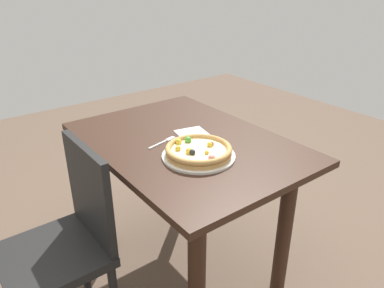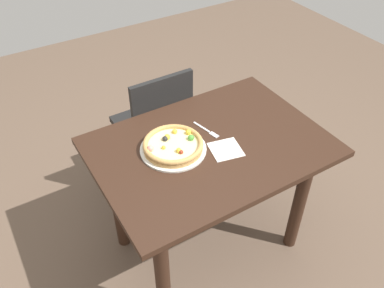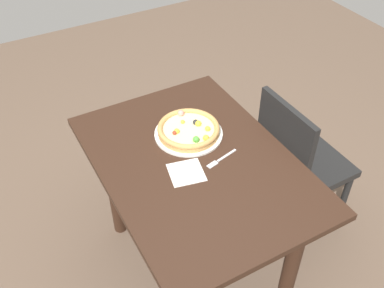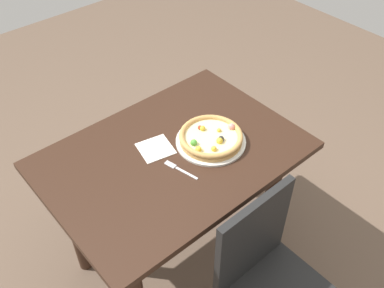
% 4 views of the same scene
% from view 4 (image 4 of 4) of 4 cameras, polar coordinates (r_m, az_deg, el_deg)
% --- Properties ---
extents(ground_plane, '(6.00, 6.00, 0.00)m').
position_cam_4_polar(ground_plane, '(2.46, -2.00, -13.99)').
color(ground_plane, brown).
extents(dining_table, '(1.10, 0.78, 0.76)m').
position_cam_4_polar(dining_table, '(1.98, -2.42, -4.24)').
color(dining_table, '#331E14').
rests_on(dining_table, ground).
extents(chair_near, '(0.40, 0.40, 0.87)m').
position_cam_4_polar(chair_near, '(1.84, 10.21, -17.56)').
color(chair_near, black).
rests_on(chair_near, ground).
extents(plate, '(0.31, 0.31, 0.01)m').
position_cam_4_polar(plate, '(1.92, 2.49, 0.35)').
color(plate, silver).
rests_on(plate, dining_table).
extents(pizza, '(0.28, 0.28, 0.05)m').
position_cam_4_polar(pizza, '(1.90, 2.51, 0.90)').
color(pizza, tan).
rests_on(pizza, plate).
extents(fork, '(0.05, 0.16, 0.00)m').
position_cam_4_polar(fork, '(1.80, -1.80, -3.28)').
color(fork, silver).
rests_on(fork, dining_table).
extents(napkin, '(0.17, 0.17, 0.00)m').
position_cam_4_polar(napkin, '(1.89, -4.81, -0.60)').
color(napkin, white).
rests_on(napkin, dining_table).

